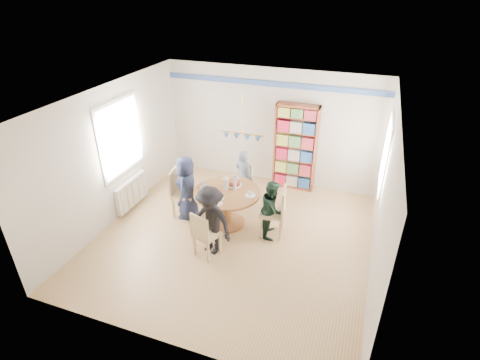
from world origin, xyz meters
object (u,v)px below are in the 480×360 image
at_px(person_right, 272,209).
at_px(bookshelf, 295,148).
at_px(dining_table, 227,200).
at_px(person_left, 187,188).
at_px(radiator, 132,192).
at_px(chair_far, 243,180).
at_px(chair_near, 204,233).
at_px(chair_right, 277,210).
at_px(person_far, 244,177).
at_px(chair_left, 180,190).
at_px(person_near, 210,221).

relative_size(person_right, bookshelf, 0.58).
distance_m(dining_table, person_left, 0.87).
distance_m(radiator, person_right, 3.08).
xyz_separation_m(dining_table, chair_far, (-0.04, 1.02, -0.09)).
bearing_deg(chair_near, person_left, 128.87).
xyz_separation_m(chair_right, chair_far, (-1.04, 1.03, -0.09)).
height_order(dining_table, person_far, person_far).
bearing_deg(dining_table, chair_far, 91.99).
relative_size(chair_left, person_far, 0.82).
distance_m(dining_table, chair_right, 1.01).
xyz_separation_m(person_near, bookshelf, (0.86, 2.84, 0.32)).
bearing_deg(bookshelf, person_right, -89.19).
height_order(chair_left, person_left, person_left).
bearing_deg(chair_left, radiator, -173.31).
xyz_separation_m(person_far, bookshelf, (0.87, 1.03, 0.37)).
bearing_deg(person_far, dining_table, 108.51).
bearing_deg(person_left, person_near, 36.48).
relative_size(chair_left, bookshelf, 0.50).
xyz_separation_m(radiator, chair_far, (2.11, 1.12, 0.12)).
bearing_deg(chair_left, chair_near, -46.28).
bearing_deg(dining_table, chair_right, -0.94).
bearing_deg(chair_far, person_near, -87.69).
distance_m(chair_left, person_right, 1.99).
relative_size(chair_left, person_left, 0.74).
height_order(radiator, person_left, person_left).
height_order(chair_left, chair_far, chair_left).
relative_size(chair_far, person_right, 0.74).
bearing_deg(bookshelf, chair_left, -135.65).
height_order(person_left, person_right, person_left).
relative_size(dining_table, chair_right, 1.28).
relative_size(chair_far, chair_near, 0.95).
bearing_deg(bookshelf, chair_near, -106.93).
height_order(chair_far, person_left, person_left).
height_order(person_right, bookshelf, bookshelf).
height_order(chair_left, bookshelf, bookshelf).
xyz_separation_m(chair_far, person_far, (0.07, -0.11, 0.14)).
distance_m(radiator, chair_far, 2.39).
bearing_deg(person_far, person_near, 110.78).
relative_size(chair_far, person_near, 0.64).
distance_m(person_left, person_near, 1.26).
xyz_separation_m(person_left, person_near, (0.90, -0.88, -0.01)).
bearing_deg(person_right, bookshelf, -8.54).
bearing_deg(person_near, person_far, 105.90).
relative_size(person_far, bookshelf, 0.61).
bearing_deg(person_near, person_right, 60.01).
distance_m(dining_table, chair_near, 1.06).
relative_size(radiator, dining_table, 0.77).
xyz_separation_m(chair_right, bookshelf, (-0.11, 1.96, 0.42)).
distance_m(chair_left, chair_right, 2.07).
distance_m(person_far, bookshelf, 1.40).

